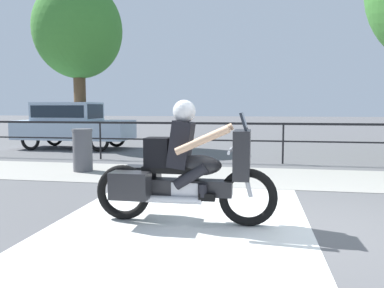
# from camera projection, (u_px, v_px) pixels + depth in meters

# --- Properties ---
(ground_plane) EXTENTS (120.00, 120.00, 0.00)m
(ground_plane) POSITION_uv_depth(u_px,v_px,m) (312.00, 230.00, 4.52)
(ground_plane) COLOR #565659
(sidewalk_band) EXTENTS (44.00, 2.40, 0.01)m
(sidewalk_band) POSITION_uv_depth(u_px,v_px,m) (289.00, 178.00, 7.86)
(sidewalk_band) COLOR #99968E
(sidewalk_band) RESTS_ON ground
(crosswalk_band) EXTENTS (3.22, 6.00, 0.01)m
(crosswalk_band) POSITION_uv_depth(u_px,v_px,m) (178.00, 228.00, 4.60)
(crosswalk_band) COLOR silver
(crosswalk_band) RESTS_ON ground
(fence_railing) EXTENTS (36.00, 0.05, 1.08)m
(fence_railing) POSITION_uv_depth(u_px,v_px,m) (283.00, 131.00, 9.80)
(fence_railing) COLOR black
(fence_railing) RESTS_ON ground
(motorcycle) EXTENTS (2.35, 0.76, 1.58)m
(motorcycle) POSITION_uv_depth(u_px,v_px,m) (183.00, 170.00, 4.75)
(motorcycle) COLOR black
(motorcycle) RESTS_ON ground
(parked_car) EXTENTS (4.10, 1.69, 1.67)m
(parked_car) POSITION_uv_depth(u_px,v_px,m) (72.00, 122.00, 13.48)
(parked_car) COLOR #9EB2C6
(parked_car) RESTS_ON ground
(trash_bin) EXTENTS (0.46, 0.46, 0.99)m
(trash_bin) POSITION_uv_depth(u_px,v_px,m) (83.00, 150.00, 8.64)
(trash_bin) COLOR #515156
(trash_bin) RESTS_ON ground
(tree_behind_car) EXTENTS (3.22, 3.22, 6.10)m
(tree_behind_car) POSITION_uv_depth(u_px,v_px,m) (78.00, 31.00, 13.72)
(tree_behind_car) COLOR brown
(tree_behind_car) RESTS_ON ground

